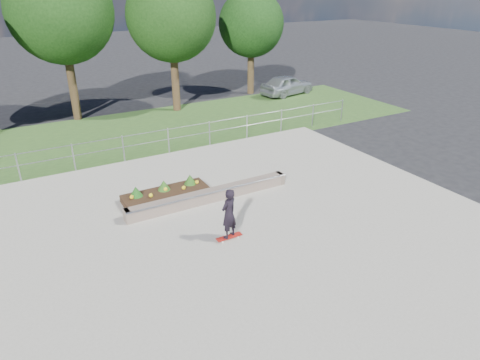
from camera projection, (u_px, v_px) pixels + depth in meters
name	position (u px, v px, depth m)	size (l,w,h in m)	color
ground	(258.00, 232.00, 13.11)	(120.00, 120.00, 0.00)	black
grass_verge	(145.00, 132.00, 21.78)	(30.00, 8.00, 0.02)	#2B4C1E
concrete_slab	(259.00, 231.00, 13.10)	(15.00, 15.00, 0.06)	gray
fence	(168.00, 138.00, 18.70)	(20.06, 0.06, 1.20)	gray
tree_mid_left	(60.00, 11.00, 21.45)	(5.25, 5.25, 8.25)	#312213
tree_mid_right	(171.00, 17.00, 23.28)	(4.90, 4.90, 7.70)	#382616
tree_far_right	(251.00, 24.00, 27.47)	(4.20, 4.20, 6.60)	#352615
grind_ledge	(210.00, 195.00, 14.76)	(6.00, 0.44, 0.43)	brown
planter_bed	(166.00, 194.00, 14.93)	(3.00, 1.20, 0.61)	black
skateboarder	(229.00, 214.00, 12.29)	(0.80, 0.56, 1.62)	white
parked_car	(287.00, 85.00, 28.69)	(1.59, 3.96, 1.35)	#9EA3A7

